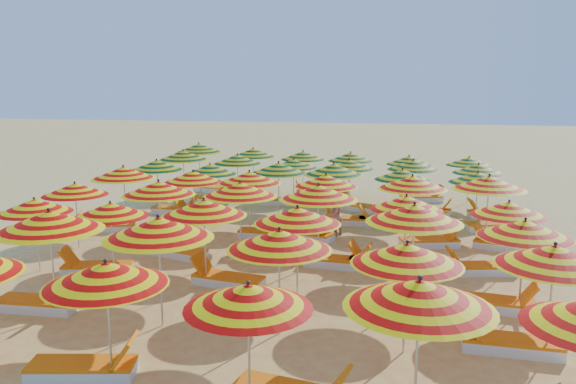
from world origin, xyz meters
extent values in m
plane|color=#F3D16C|center=(0.00, 0.00, 0.00)|extent=(120.00, 120.00, 0.00)
cylinder|color=silver|center=(-1.03, -7.92, 0.96)|extent=(0.04, 0.04, 1.93)
cone|color=#E46C00|center=(-1.03, -7.92, 1.80)|extent=(2.41, 2.41, 0.37)
sphere|color=black|center=(-1.03, -7.92, 2.01)|extent=(0.06, 0.06, 0.06)
cylinder|color=silver|center=(1.33, -8.19, 0.93)|extent=(0.04, 0.04, 1.85)
cone|color=#E46C00|center=(1.33, -8.19, 1.73)|extent=(2.40, 2.40, 0.35)
sphere|color=black|center=(1.33, -8.19, 1.93)|extent=(0.06, 0.06, 0.06)
cylinder|color=silver|center=(3.68, -8.08, 1.03)|extent=(0.04, 0.04, 2.05)
cone|color=#E46C00|center=(3.68, -8.08, 1.92)|extent=(2.10, 2.10, 0.39)
sphere|color=black|center=(3.68, -8.08, 2.14)|extent=(0.07, 0.07, 0.07)
cylinder|color=silver|center=(-3.54, -5.73, 1.07)|extent=(0.04, 0.04, 2.14)
cone|color=#E46C00|center=(-3.54, -5.73, 2.00)|extent=(2.34, 2.34, 0.41)
sphere|color=black|center=(-3.54, -5.73, 2.23)|extent=(0.07, 0.07, 0.07)
cylinder|color=silver|center=(-1.17, -5.75, 1.06)|extent=(0.04, 0.04, 2.13)
cone|color=#E46C00|center=(-1.17, -5.75, 1.98)|extent=(2.23, 2.23, 0.41)
sphere|color=black|center=(-1.17, -5.75, 2.22)|extent=(0.07, 0.07, 0.07)
cylinder|color=silver|center=(1.17, -5.60, 0.99)|extent=(0.04, 0.04, 1.98)
cone|color=#E46C00|center=(1.17, -5.60, 1.85)|extent=(2.57, 2.57, 0.38)
sphere|color=black|center=(1.17, -5.60, 2.07)|extent=(0.07, 0.07, 0.07)
cylinder|color=silver|center=(3.50, -5.90, 0.97)|extent=(0.04, 0.04, 1.95)
cone|color=#E46C00|center=(3.50, -5.90, 1.82)|extent=(2.41, 2.41, 0.37)
sphere|color=black|center=(3.50, -5.90, 2.03)|extent=(0.06, 0.06, 0.06)
cylinder|color=silver|center=(5.92, -5.58, 0.99)|extent=(0.04, 0.04, 1.97)
cone|color=#E46C00|center=(5.92, -5.58, 1.84)|extent=(2.50, 2.50, 0.38)
sphere|color=black|center=(5.92, -5.58, 2.06)|extent=(0.07, 0.07, 0.07)
cylinder|color=silver|center=(-5.69, -3.30, 0.92)|extent=(0.03, 0.03, 1.83)
cone|color=#E46C00|center=(-5.69, -3.30, 1.71)|extent=(2.07, 2.07, 0.35)
sphere|color=black|center=(-5.69, -3.30, 1.91)|extent=(0.06, 0.06, 0.06)
cylinder|color=silver|center=(-3.58, -3.33, 0.92)|extent=(0.03, 0.03, 1.83)
cone|color=#E46C00|center=(-3.58, -3.33, 1.71)|extent=(2.16, 2.16, 0.35)
sphere|color=black|center=(-3.58, -3.33, 1.91)|extent=(0.06, 0.06, 0.06)
cylinder|color=silver|center=(-1.17, -3.33, 1.00)|extent=(0.04, 0.04, 2.01)
cone|color=#E46C00|center=(-1.17, -3.33, 1.87)|extent=(2.21, 2.21, 0.38)
sphere|color=black|center=(-1.17, -3.33, 2.09)|extent=(0.07, 0.07, 0.07)
cylinder|color=silver|center=(1.09, -3.49, 0.98)|extent=(0.04, 0.04, 1.96)
cone|color=#E46C00|center=(1.09, -3.49, 1.83)|extent=(2.30, 2.30, 0.37)
sphere|color=black|center=(1.09, -3.49, 2.05)|extent=(0.07, 0.07, 0.07)
cylinder|color=silver|center=(3.62, -3.29, 1.05)|extent=(0.04, 0.04, 2.10)
cone|color=#E46C00|center=(3.62, -3.29, 1.96)|extent=(2.54, 2.54, 0.40)
sphere|color=black|center=(3.62, -3.29, 2.19)|extent=(0.07, 0.07, 0.07)
cylinder|color=silver|center=(5.84, -3.45, 0.95)|extent=(0.04, 0.04, 1.91)
cone|color=#E46C00|center=(5.84, -3.45, 1.78)|extent=(2.06, 2.06, 0.36)
sphere|color=black|center=(5.84, -3.45, 1.99)|extent=(0.06, 0.06, 0.06)
cylinder|color=silver|center=(-5.95, -1.14, 0.93)|extent=(0.04, 0.04, 1.87)
cone|color=#E46C00|center=(-5.95, -1.14, 1.74)|extent=(2.48, 2.48, 0.36)
sphere|color=black|center=(-5.95, -1.14, 1.95)|extent=(0.06, 0.06, 0.06)
cylinder|color=silver|center=(-3.28, -1.25, 1.01)|extent=(0.04, 0.04, 2.03)
cone|color=#E46C00|center=(-3.28, -1.25, 1.89)|extent=(2.20, 2.20, 0.39)
sphere|color=black|center=(-3.28, -1.25, 2.12)|extent=(0.07, 0.07, 0.07)
cylinder|color=silver|center=(-0.99, -1.05, 1.02)|extent=(0.04, 0.04, 2.05)
cone|color=#E46C00|center=(-0.99, -1.05, 1.91)|extent=(2.52, 2.52, 0.39)
sphere|color=black|center=(-0.99, -1.05, 2.14)|extent=(0.07, 0.07, 0.07)
cylinder|color=silver|center=(1.18, -1.16, 1.04)|extent=(0.04, 0.04, 2.08)
cone|color=#E46C00|center=(1.18, -1.16, 1.94)|extent=(2.70, 2.70, 0.40)
sphere|color=black|center=(1.18, -1.16, 2.17)|extent=(0.07, 0.07, 0.07)
cylinder|color=silver|center=(3.44, -1.05, 0.93)|extent=(0.04, 0.04, 1.87)
cone|color=#E46C00|center=(3.44, -1.05, 1.74)|extent=(2.31, 2.31, 0.36)
sphere|color=black|center=(3.44, -1.05, 1.94)|extent=(0.06, 0.06, 0.06)
cylinder|color=silver|center=(5.90, -1.11, 0.92)|extent=(0.03, 0.03, 1.83)
cone|color=#E46C00|center=(5.90, -1.11, 1.71)|extent=(2.36, 2.36, 0.35)
sphere|color=black|center=(5.90, -1.11, 1.91)|extent=(0.06, 0.06, 0.06)
cylinder|color=silver|center=(-5.54, 0.96, 1.03)|extent=(0.04, 0.04, 2.07)
cone|color=#E46C00|center=(-5.54, 0.96, 1.93)|extent=(2.23, 2.23, 0.39)
sphere|color=black|center=(-5.54, 0.96, 2.16)|extent=(0.07, 0.07, 0.07)
cylinder|color=silver|center=(-3.29, 1.32, 0.97)|extent=(0.04, 0.04, 1.95)
cone|color=#E46C00|center=(-3.29, 1.32, 1.82)|extent=(2.02, 2.02, 0.37)
sphere|color=black|center=(-3.29, 1.32, 2.03)|extent=(0.06, 0.06, 0.06)
cylinder|color=silver|center=(-1.38, 1.18, 1.01)|extent=(0.04, 0.04, 2.01)
cone|color=#E46C00|center=(-1.38, 1.18, 1.88)|extent=(2.54, 2.54, 0.38)
sphere|color=black|center=(-1.38, 1.18, 2.10)|extent=(0.07, 0.07, 0.07)
cylinder|color=silver|center=(1.00, 1.37, 0.98)|extent=(0.04, 0.04, 1.96)
cone|color=#E46C00|center=(1.00, 1.37, 1.83)|extent=(2.24, 2.24, 0.37)
sphere|color=black|center=(1.00, 1.37, 2.05)|extent=(0.07, 0.07, 0.07)
cylinder|color=silver|center=(3.58, 1.21, 1.02)|extent=(0.04, 0.04, 2.03)
cone|color=#E46C00|center=(3.58, 1.21, 1.90)|extent=(2.04, 2.04, 0.39)
sphere|color=black|center=(3.58, 1.21, 2.12)|extent=(0.07, 0.07, 0.07)
cylinder|color=silver|center=(5.72, 1.24, 1.05)|extent=(0.04, 0.04, 2.10)
cone|color=#E46C00|center=(5.72, 1.24, 1.96)|extent=(2.40, 2.40, 0.40)
sphere|color=black|center=(5.72, 1.24, 2.19)|extent=(0.07, 0.07, 0.07)
cylinder|color=silver|center=(-5.59, 3.50, 0.98)|extent=(0.04, 0.04, 1.97)
cone|color=#656809|center=(-5.59, 3.50, 1.83)|extent=(2.23, 2.23, 0.37)
sphere|color=black|center=(-5.59, 3.50, 2.05)|extent=(0.07, 0.07, 0.07)
cylinder|color=silver|center=(-3.44, 3.27, 0.96)|extent=(0.04, 0.04, 1.91)
cone|color=#656809|center=(-3.44, 3.27, 1.79)|extent=(2.35, 2.35, 0.36)
sphere|color=black|center=(-3.44, 3.27, 1.99)|extent=(0.06, 0.06, 0.06)
cylinder|color=silver|center=(-0.95, 3.31, 1.01)|extent=(0.04, 0.04, 2.03)
cone|color=#656809|center=(-0.95, 3.31, 1.89)|extent=(2.03, 2.03, 0.39)
sphere|color=black|center=(-0.95, 3.31, 2.11)|extent=(0.07, 0.07, 0.07)
cylinder|color=silver|center=(0.97, 3.29, 1.03)|extent=(0.04, 0.04, 2.05)
cone|color=#656809|center=(0.97, 3.29, 1.91)|extent=(2.63, 2.63, 0.39)
sphere|color=black|center=(0.97, 3.29, 2.14)|extent=(0.07, 0.07, 0.07)
cylinder|color=silver|center=(3.26, 3.60, 0.94)|extent=(0.04, 0.04, 1.89)
cone|color=#656809|center=(3.26, 3.60, 1.76)|extent=(2.03, 2.03, 0.36)
sphere|color=black|center=(3.26, 3.60, 1.97)|extent=(0.06, 0.06, 0.06)
cylinder|color=silver|center=(5.67, 3.52, 0.94)|extent=(0.04, 0.04, 1.89)
cone|color=#656809|center=(5.67, 3.52, 1.76)|extent=(2.51, 2.51, 0.36)
sphere|color=black|center=(5.67, 3.52, 1.97)|extent=(0.06, 0.06, 0.06)
cylinder|color=silver|center=(-5.54, 5.86, 1.03)|extent=(0.04, 0.04, 2.07)
cone|color=#656809|center=(-5.54, 5.86, 1.93)|extent=(2.16, 2.16, 0.39)
sphere|color=black|center=(-5.54, 5.86, 2.15)|extent=(0.07, 0.07, 0.07)
cylinder|color=silver|center=(-3.25, 5.89, 0.98)|extent=(0.04, 0.04, 1.96)
cone|color=#656809|center=(-3.25, 5.89, 1.83)|extent=(2.56, 2.56, 0.37)
sphere|color=black|center=(-3.25, 5.89, 2.04)|extent=(0.07, 0.07, 0.07)
cylinder|color=silver|center=(-0.97, 5.97, 0.92)|extent=(0.04, 0.04, 1.84)
cone|color=#656809|center=(-0.97, 5.97, 1.72)|extent=(2.08, 2.08, 0.35)
sphere|color=black|center=(-0.97, 5.97, 1.92)|extent=(0.06, 0.06, 0.06)
cylinder|color=silver|center=(1.24, 5.59, 0.96)|extent=(0.04, 0.04, 1.92)
cone|color=#656809|center=(1.24, 5.59, 1.79)|extent=(2.16, 2.16, 0.37)
sphere|color=black|center=(1.24, 5.59, 2.00)|extent=(0.06, 0.06, 0.06)
cylinder|color=silver|center=(3.61, 5.66, 0.98)|extent=(0.04, 0.04, 1.96)
cone|color=#656809|center=(3.61, 5.66, 1.83)|extent=(2.57, 2.57, 0.37)
sphere|color=black|center=(3.61, 5.66, 2.04)|extent=(0.07, 0.07, 0.07)
cylinder|color=silver|center=(5.93, 5.81, 0.93)|extent=(0.04, 0.04, 1.86)
cone|color=#656809|center=(5.93, 5.81, 1.74)|extent=(2.33, 2.33, 0.36)
sphere|color=black|center=(5.93, 5.81, 1.94)|extent=(0.06, 0.06, 0.06)
cylinder|color=silver|center=(-5.68, 7.97, 1.07)|extent=(0.04, 0.04, 2.14)
cone|color=#656809|center=(-5.68, 7.97, 2.00)|extent=(2.71, 2.71, 0.41)
sphere|color=black|center=(-5.68, 7.97, 2.23)|extent=(0.07, 0.07, 0.07)
cylinder|color=silver|center=(-3.27, 8.24, 0.98)|extent=(0.04, 0.04, 1.96)
cone|color=#656809|center=(-3.27, 8.24, 1.83)|extent=(2.44, 2.44, 0.37)
sphere|color=black|center=(-3.27, 8.24, 2.04)|extent=(0.07, 0.07, 0.07)
cylinder|color=silver|center=(-0.99, 8.00, 0.96)|extent=(0.04, 0.04, 1.92)
cone|color=#656809|center=(-0.99, 8.00, 1.79)|extent=(1.93, 1.93, 0.36)
sphere|color=black|center=(-0.99, 8.00, 2.00)|extent=(0.06, 0.06, 0.06)
cylinder|color=silver|center=(1.04, 8.00, 0.95)|extent=(0.04, 0.04, 1.91)
cone|color=#656809|center=(1.04, 8.00, 1.78)|extent=(2.05, 2.05, 0.36)
sphere|color=black|center=(1.04, 8.00, 1.99)|extent=(0.06, 0.06, 0.06)
cylinder|color=silver|center=(3.44, 7.87, 0.92)|extent=(0.04, 0.04, 1.84)
cone|color=#656809|center=(3.44, 7.87, 1.72)|extent=(2.33, 2.33, 0.35)
sphere|color=black|center=(3.44, 7.87, 1.92)|extent=(0.06, 0.06, 0.06)
cylinder|color=silver|center=(5.82, 8.16, 0.92)|extent=(0.03, 0.03, 1.83)
cone|color=#656809|center=(5.82, 8.16, 1.71)|extent=(2.37, 2.37, 0.35)
sphere|color=black|center=(5.82, 8.16, 1.91)|extent=(0.06, 0.06, 0.06)
cube|color=white|center=(-1.58, -7.89, 0.10)|extent=(1.79, 0.94, 0.20)
cube|color=orange|center=(-1.58, -7.89, 0.23)|extent=(1.79, 0.94, 0.06)
cube|color=orange|center=(-0.90, -7.73, 0.45)|extent=(0.48, 0.65, 0.48)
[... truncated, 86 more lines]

